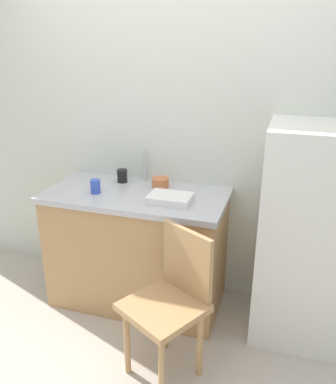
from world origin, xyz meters
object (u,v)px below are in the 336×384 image
object	(u,v)px
dish_tray	(170,199)
cup_blue	(95,186)
cup_black	(122,176)
refrigerator	(304,236)
terracotta_bowl	(160,183)
chair	(171,299)

from	to	relation	value
dish_tray	cup_blue	xyz separation A→B (m)	(-0.54, 0.00, 0.02)
dish_tray	cup_black	xyz separation A→B (m)	(-0.46, 0.27, 0.02)
refrigerator	terracotta_bowl	distance (m)	1.04
refrigerator	chair	distance (m)	0.95
refrigerator	terracotta_bowl	xyz separation A→B (m)	(-1.01, 0.14, 0.20)
dish_tray	cup_blue	world-z (taller)	cup_blue
chair	terracotta_bowl	world-z (taller)	terracotta_bowl
refrigerator	chair	world-z (taller)	refrigerator
chair	dish_tray	world-z (taller)	dish_tray
cup_black	chair	bearing A→B (deg)	-50.92
chair	dish_tray	distance (m)	0.66
chair	cup_black	distance (m)	1.07
cup_black	cup_blue	xyz separation A→B (m)	(-0.08, -0.27, 0.00)
refrigerator	cup_blue	xyz separation A→B (m)	(-1.40, -0.11, 0.22)
chair	cup_black	world-z (taller)	cup_black
terracotta_bowl	cup_blue	xyz separation A→B (m)	(-0.39, -0.25, 0.01)
terracotta_bowl	cup_black	xyz separation A→B (m)	(-0.31, 0.02, 0.01)
chair	dish_tray	size ratio (longest dim) A/B	3.18
cup_black	cup_blue	size ratio (longest dim) A/B	0.99
terracotta_bowl	refrigerator	bearing A→B (deg)	-7.69
chair	cup_blue	xyz separation A→B (m)	(-0.70, 0.49, 0.42)
dish_tray	cup_black	distance (m)	0.53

